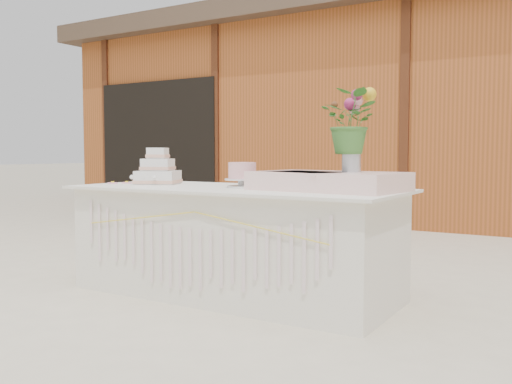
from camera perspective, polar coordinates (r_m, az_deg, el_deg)
ground at (r=4.15m, az=-2.20°, el=-10.21°), size 80.00×80.00×0.00m
barn at (r=9.63m, az=18.08°, el=7.72°), size 12.60×4.60×3.30m
cake_table at (r=4.07m, az=-2.25°, el=-4.94°), size 2.40×1.00×0.77m
wedding_cake at (r=4.54m, az=-9.78°, el=2.01°), size 0.42×0.42×0.28m
pink_cake_stand at (r=4.01m, az=-1.39°, el=1.86°), size 0.25×0.25×0.18m
satin_runner at (r=3.75m, az=7.21°, el=1.08°), size 1.02×0.66×0.12m
flower_vase at (r=3.70m, az=9.53°, el=3.24°), size 0.12×0.12×0.16m
bouquet at (r=3.71m, az=9.58°, el=7.66°), size 0.39×0.34×0.41m
loose_flowers at (r=4.73m, az=-12.07°, el=1.02°), size 0.30×0.42×0.02m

